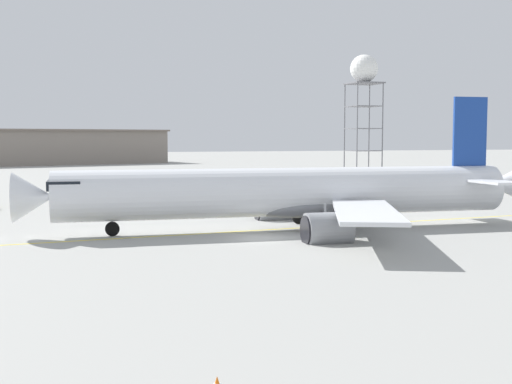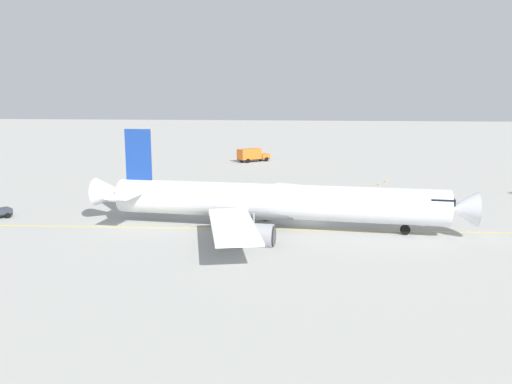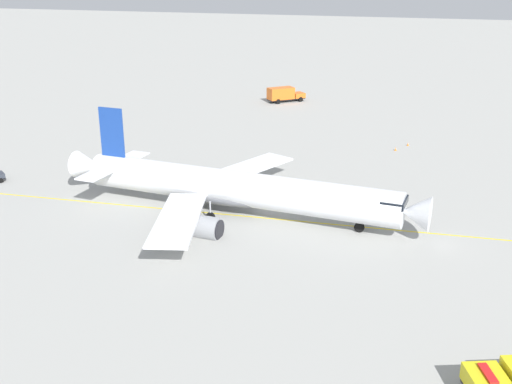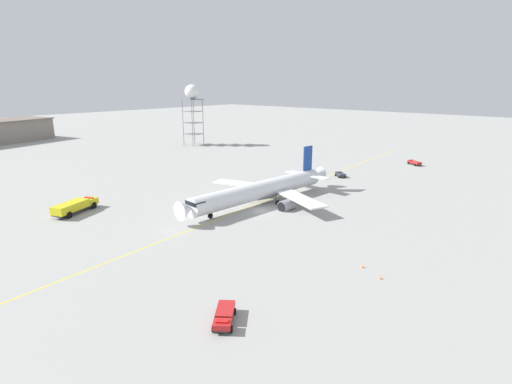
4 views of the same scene
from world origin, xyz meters
TOP-DOWN VIEW (x-y plane):
  - ground_plane at (0.00, 0.00)m, footprint 600.00×600.00m
  - airliner_main at (3.62, -4.31)m, footprint 33.08×43.84m
  - radar_tower at (81.60, -51.28)m, footprint 6.79×6.79m
  - terminal_shed at (151.08, 9.68)m, footprint 35.29×64.04m
  - taxiway_centreline at (3.83, 2.03)m, footprint 14.44×194.74m

SIDE VIEW (x-z plane):
  - ground_plane at x=0.00m, z-range 0.00..0.00m
  - taxiway_centreline at x=3.83m, z-range 0.00..0.01m
  - airliner_main at x=3.62m, z-range -2.82..8.63m
  - terminal_shed at x=151.08m, z-range 0.02..9.91m
  - radar_tower at x=81.60m, z-range 8.29..33.52m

